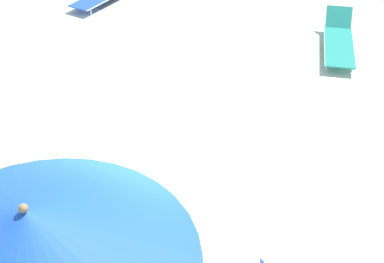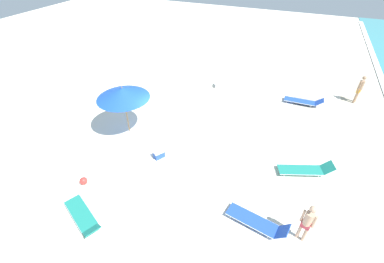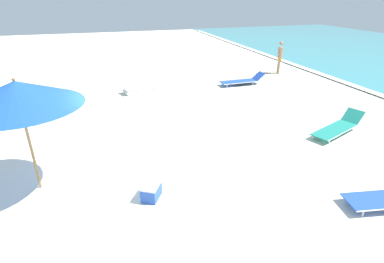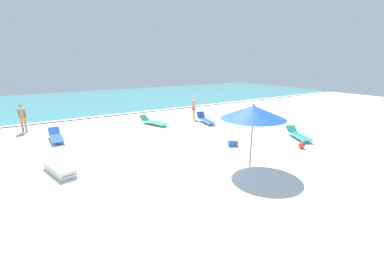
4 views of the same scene
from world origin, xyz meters
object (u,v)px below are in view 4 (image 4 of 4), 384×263
beachgoer_wading_adult (22,116)px  cooler_box (233,142)px  beach_umbrella (253,112)px  lounger_stack (60,169)px  sun_lounger_near_water_right (206,120)px  beachgoer_shoreline_child (194,106)px  sun_lounger_under_umbrella (298,135)px  beach_ball (302,145)px  sun_lounger_near_water_left (56,137)px  sun_lounger_beside_umbrella (154,122)px

beachgoer_wading_adult → cooler_box: size_ratio=2.89×
beach_umbrella → lounger_stack: (-6.81, 3.52, -2.14)m
sun_lounger_near_water_right → cooler_box: 5.34m
beachgoer_shoreline_child → cooler_box: 6.77m
lounger_stack → sun_lounger_near_water_right: size_ratio=0.88×
sun_lounger_under_umbrella → beachgoer_shoreline_child: (-2.33, 7.45, 0.79)m
beach_umbrella → beach_ball: beach_umbrella is taller
sun_lounger_near_water_left → sun_lounger_near_water_right: 9.54m
beach_umbrella → sun_lounger_under_umbrella: 5.83m
sun_lounger_beside_umbrella → sun_lounger_near_water_right: size_ratio=1.05×
sun_lounger_near_water_right → beachgoer_wading_adult: bearing=170.8°
beach_umbrella → beachgoer_wading_adult: (-7.98, 11.35, -1.31)m
beachgoer_wading_adult → beach_ball: bearing=161.9°
sun_lounger_beside_umbrella → beachgoer_wading_adult: bearing=140.7°
sun_lounger_near_water_right → beachgoer_shoreline_child: (-0.08, 1.47, 0.78)m
sun_lounger_near_water_right → beach_ball: (0.86, -7.17, -0.06)m
sun_lounger_under_umbrella → sun_lounger_beside_umbrella: sun_lounger_beside_umbrella is taller
beachgoer_wading_adult → cooler_box: (9.15, -8.91, -0.81)m
lounger_stack → sun_lounger_under_umbrella: (12.04, -2.04, 0.04)m
lounger_stack → cooler_box: cooler_box is taller
sun_lounger_near_water_left → cooler_box: sun_lounger_near_water_left is taller
sun_lounger_under_umbrella → beach_ball: 1.83m
sun_lounger_beside_umbrella → beachgoer_shoreline_child: size_ratio=1.35×
beachgoer_wading_adult → beach_ball: (11.84, -11.06, -0.84)m
beach_umbrella → sun_lounger_near_water_right: bearing=68.1°
sun_lounger_beside_umbrella → beachgoer_wading_adult: size_ratio=1.35×
lounger_stack → beachgoer_shoreline_child: bearing=14.5°
beachgoer_shoreline_child → beach_ball: (0.94, -8.64, -0.84)m
beachgoer_wading_adult → sun_lounger_under_umbrella: bearing=168.3°
lounger_stack → sun_lounger_beside_umbrella: 8.34m
sun_lounger_near_water_left → sun_lounger_near_water_right: (9.49, -0.93, 0.01)m
sun_lounger_near_water_right → beachgoer_wading_adult: (-10.97, 3.89, 0.78)m
lounger_stack → beachgoer_shoreline_child: beachgoer_shoreline_child is taller
sun_lounger_near_water_left → sun_lounger_under_umbrella: bearing=-31.5°
lounger_stack → beachgoer_wading_adult: (-1.17, 7.83, 0.84)m
sun_lounger_near_water_left → cooler_box: size_ratio=3.69×
sun_lounger_near_water_left → beach_ball: 13.15m
lounger_stack → sun_lounger_beside_umbrella: (6.39, 5.37, 0.05)m
beach_ball → cooler_box: size_ratio=0.52×
sun_lounger_beside_umbrella → sun_lounger_near_water_right: sun_lounger_near_water_right is taller
beach_umbrella → beach_ball: bearing=4.2°
sun_lounger_near_water_right → lounger_stack: bearing=-147.8°
lounger_stack → beachgoer_shoreline_child: 11.16m
beach_ball → cooler_box: cooler_box is taller
beach_umbrella → beach_ball: size_ratio=8.28×
sun_lounger_near_water_left → beachgoer_wading_adult: bearing=115.6°
beach_ball → cooler_box: bearing=141.2°
beach_umbrella → sun_lounger_under_umbrella: bearing=15.8°
sun_lounger_beside_umbrella → sun_lounger_near_water_left: sun_lounger_beside_umbrella is taller
sun_lounger_under_umbrella → sun_lounger_near_water_right: 6.38m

